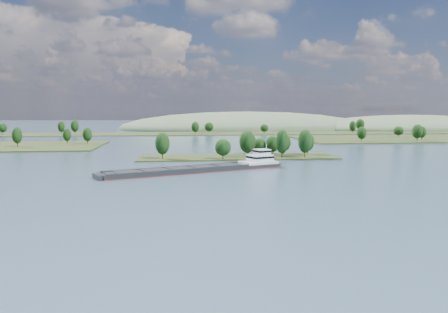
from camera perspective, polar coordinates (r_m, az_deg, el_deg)
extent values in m
plane|color=#324857|center=(163.72, 4.81, -2.41)|extent=(1800.00, 1800.00, 0.00)
cube|color=#263216|center=(222.35, 1.72, -0.13)|extent=(100.00, 30.00, 1.20)
cylinder|color=black|center=(215.05, 7.57, 0.39)|extent=(0.50, 0.50, 4.62)
ellipsoid|color=black|center=(214.54, 7.59, 1.95)|extent=(6.31, 6.31, 11.87)
cylinder|color=black|center=(234.49, 3.27, 0.80)|extent=(0.50, 0.50, 3.74)
ellipsoid|color=black|center=(234.10, 3.28, 1.96)|extent=(7.51, 7.51, 9.61)
cylinder|color=black|center=(217.32, 3.06, 0.46)|extent=(0.50, 0.50, 4.39)
ellipsoid|color=black|center=(216.84, 3.07, 1.93)|extent=(8.15, 8.15, 11.29)
cylinder|color=black|center=(228.33, 4.65, 0.55)|extent=(0.50, 0.50, 2.99)
ellipsoid|color=black|center=(227.99, 4.66, 1.50)|extent=(6.79, 6.79, 7.68)
cylinder|color=black|center=(209.45, -0.14, 0.09)|extent=(0.50, 0.50, 3.19)
ellipsoid|color=black|center=(209.06, -0.14, 1.20)|extent=(7.80, 7.80, 8.19)
cylinder|color=black|center=(212.93, -8.04, 0.26)|extent=(0.50, 0.50, 4.15)
ellipsoid|color=black|center=(212.46, -8.06, 1.68)|extent=(7.03, 7.03, 10.67)
cylinder|color=black|center=(226.99, 6.31, 0.55)|extent=(0.50, 0.50, 3.38)
ellipsoid|color=black|center=(226.61, 6.32, 1.63)|extent=(6.60, 6.60, 8.70)
cylinder|color=black|center=(235.83, 10.88, 0.74)|extent=(0.50, 0.50, 3.79)
ellipsoid|color=black|center=(235.43, 10.90, 1.90)|extent=(6.75, 6.75, 9.74)
cylinder|color=black|center=(219.98, 10.51, 0.46)|extent=(0.50, 0.50, 4.59)
ellipsoid|color=black|center=(219.49, 10.54, 1.98)|extent=(6.92, 6.92, 11.81)
cylinder|color=black|center=(232.26, 7.74, 0.69)|extent=(0.50, 0.50, 3.65)
ellipsoid|color=black|center=(231.87, 7.75, 1.83)|extent=(7.95, 7.95, 9.39)
cylinder|color=black|center=(313.73, -17.39, 1.91)|extent=(0.50, 0.50, 3.71)
ellipsoid|color=black|center=(313.44, -17.42, 2.78)|extent=(6.33, 6.33, 9.55)
cylinder|color=black|center=(319.55, -19.80, 1.88)|extent=(0.50, 0.50, 3.49)
ellipsoid|color=black|center=(319.28, -19.83, 2.68)|extent=(5.54, 5.54, 8.98)
cylinder|color=black|center=(305.52, -25.37, 1.53)|extent=(0.50, 0.50, 4.08)
ellipsoid|color=black|center=(305.20, -25.41, 2.50)|extent=(6.08, 6.08, 10.49)
cylinder|color=black|center=(338.21, 17.52, 2.19)|extent=(0.50, 0.50, 3.59)
ellipsoid|color=black|center=(337.95, 17.55, 2.96)|extent=(7.03, 7.03, 9.22)
cylinder|color=black|center=(355.41, 23.91, 2.17)|extent=(0.50, 0.50, 4.16)
ellipsoid|color=black|center=(355.13, 23.94, 3.02)|extent=(7.82, 7.82, 10.69)
cylinder|color=black|center=(370.73, 24.40, 2.24)|extent=(0.50, 0.50, 3.46)
ellipsoid|color=black|center=(370.50, 24.43, 2.91)|extent=(6.42, 6.42, 8.90)
cylinder|color=black|center=(404.46, 21.81, 2.59)|extent=(0.50, 0.50, 2.99)
ellipsoid|color=black|center=(404.27, 21.84, 3.13)|extent=(8.50, 8.50, 7.70)
cube|color=#263216|center=(440.48, -2.49, 2.98)|extent=(900.00, 60.00, 1.20)
cylinder|color=black|center=(452.00, -20.46, 3.02)|extent=(0.50, 0.50, 4.16)
ellipsoid|color=black|center=(451.78, -20.49, 3.69)|extent=(6.63, 6.63, 10.70)
cylinder|color=black|center=(457.12, 16.43, 3.18)|extent=(0.50, 0.50, 4.07)
ellipsoid|color=black|center=(456.90, 16.45, 3.83)|extent=(6.74, 6.74, 10.47)
cylinder|color=black|center=(444.76, -1.97, 3.32)|extent=(0.50, 0.50, 3.55)
ellipsoid|color=black|center=(444.56, -1.97, 3.90)|extent=(9.28, 9.28, 9.12)
cylinder|color=black|center=(495.73, 17.34, 3.39)|extent=(0.50, 0.50, 4.50)
ellipsoid|color=black|center=(495.51, 17.36, 4.05)|extent=(9.01, 9.01, 11.58)
cylinder|color=black|center=(471.84, -26.93, 2.83)|extent=(0.50, 0.50, 3.60)
ellipsoid|color=black|center=(471.65, -26.96, 3.38)|extent=(8.01, 8.01, 9.25)
cylinder|color=black|center=(444.83, -18.89, 3.06)|extent=(0.50, 0.50, 4.56)
ellipsoid|color=black|center=(444.59, -18.92, 3.81)|extent=(7.66, 7.66, 11.73)
cylinder|color=black|center=(437.33, 5.28, 3.22)|extent=(0.50, 0.50, 3.04)
ellipsoid|color=black|center=(437.15, 5.28, 3.72)|extent=(8.07, 8.07, 7.81)
cylinder|color=black|center=(421.55, -3.77, 3.19)|extent=(0.50, 0.50, 4.01)
ellipsoid|color=black|center=(421.31, -3.77, 3.88)|extent=(7.50, 7.50, 10.30)
ellipsoid|color=#485D40|center=(587.23, 23.19, 3.28)|extent=(260.00, 140.00, 36.00)
ellipsoid|color=#485D40|center=(547.04, 3.02, 3.60)|extent=(320.00, 160.00, 44.00)
cube|color=black|center=(171.63, -3.62, -1.84)|extent=(72.64, 36.97, 2.05)
cube|color=maroon|center=(171.69, -3.62, -1.98)|extent=(72.88, 37.21, 0.23)
cube|color=black|center=(172.60, -6.52, -1.39)|extent=(53.69, 22.30, 0.75)
cube|color=black|center=(164.26, -5.30, -1.76)|extent=(53.69, 22.30, 0.75)
cube|color=black|center=(168.44, -5.92, -1.61)|extent=(55.01, 29.02, 0.28)
cube|color=black|center=(161.55, -12.64, -1.96)|extent=(10.68, 10.27, 0.33)
cube|color=black|center=(164.69, -9.21, -1.74)|extent=(10.68, 10.27, 0.33)
cube|color=black|center=(168.40, -5.92, -1.52)|extent=(10.68, 10.27, 0.33)
cube|color=black|center=(172.65, -2.79, -1.31)|extent=(10.68, 10.27, 0.33)
cube|color=black|center=(177.38, 0.19, -1.10)|extent=(10.68, 10.27, 0.33)
cube|color=black|center=(159.26, -16.02, -2.56)|extent=(5.78, 8.84, 1.87)
cylinder|color=black|center=(159.28, -15.70, -2.07)|extent=(0.29, 0.29, 2.05)
cube|color=silver|center=(185.57, 4.47, -0.75)|extent=(17.22, 13.96, 1.12)
cube|color=silver|center=(185.87, 4.72, -0.16)|extent=(11.47, 10.45, 2.80)
cube|color=black|center=(185.83, 4.72, -0.05)|extent=(11.71, 10.69, 0.84)
cube|color=silver|center=(186.14, 4.96, 0.59)|extent=(7.31, 7.31, 2.05)
cube|color=black|center=(186.10, 4.96, 0.71)|extent=(7.55, 7.55, 0.75)
cube|color=silver|center=(186.03, 4.96, 0.94)|extent=(7.79, 7.79, 0.19)
cylinder|color=silver|center=(187.25, 5.56, 1.31)|extent=(0.24, 0.24, 2.43)
cylinder|color=black|center=(186.31, 3.53, 1.01)|extent=(0.61, 0.61, 1.12)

